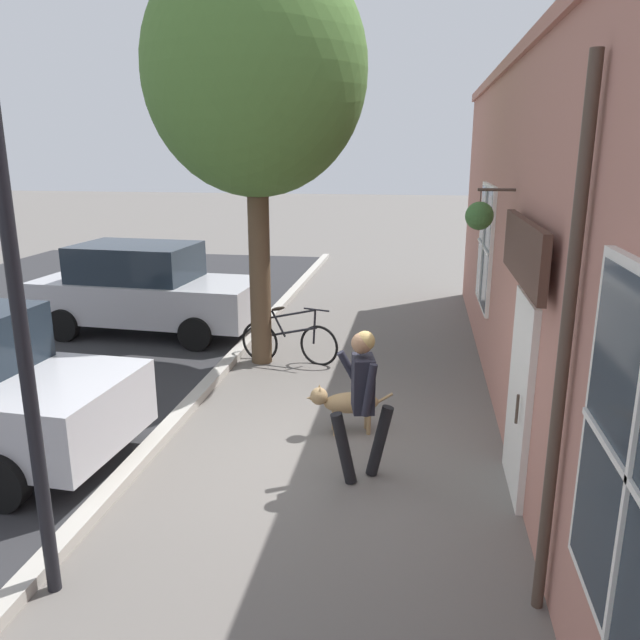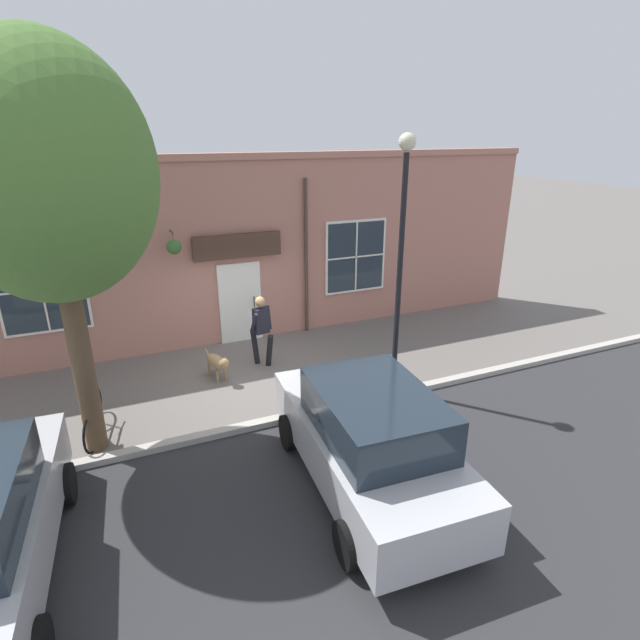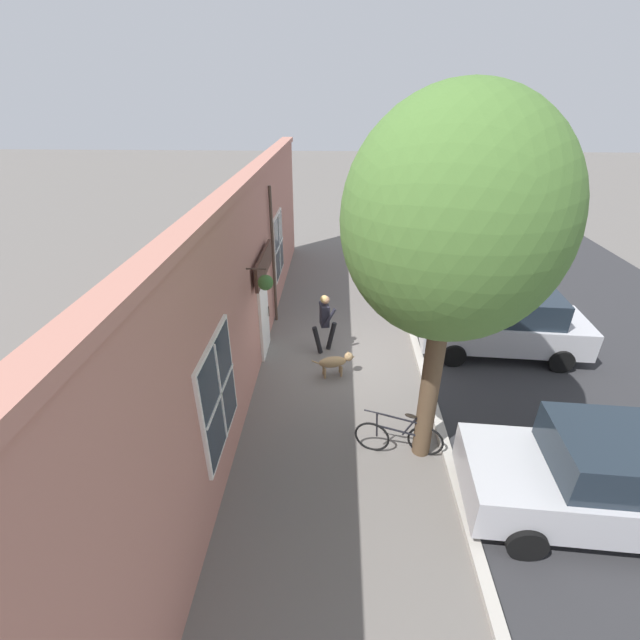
{
  "view_description": "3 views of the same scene",
  "coord_description": "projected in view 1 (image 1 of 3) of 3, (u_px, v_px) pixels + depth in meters",
  "views": [
    {
      "loc": [
        -1.08,
        6.58,
        3.49
      ],
      "look_at": [
        0.09,
        -0.7,
        1.48
      ],
      "focal_mm": 35.0,
      "sensor_mm": 36.0,
      "label": 1
    },
    {
      "loc": [
        9.85,
        -2.56,
        5.23
      ],
      "look_at": [
        0.12,
        1.62,
        1.18
      ],
      "focal_mm": 28.0,
      "sensor_mm": 36.0,
      "label": 2
    },
    {
      "loc": [
        -0.25,
        -9.62,
        6.37
      ],
      "look_at": [
        -0.66,
        0.18,
        1.1
      ],
      "focal_mm": 24.0,
      "sensor_mm": 36.0,
      "label": 3
    }
  ],
  "objects": [
    {
      "name": "storefront_facade",
      "position": [
        543.0,
        264.0,
        6.37
      ],
      "size": [
        0.95,
        18.0,
        4.72
      ],
      "color": "#B27566",
      "rests_on": "ground_plane"
    },
    {
      "name": "dog_on_leash",
      "position": [
        346.0,
        402.0,
        7.88
      ],
      "size": [
        1.09,
        0.46,
        0.64
      ],
      "color": "#997A51",
      "rests_on": "ground_plane"
    },
    {
      "name": "pedestrian_walking",
      "position": [
        363.0,
        392.0,
        6.6
      ],
      "size": [
        0.69,
        0.55,
        1.69
      ],
      "color": "black",
      "rests_on": "ground_plane"
    },
    {
      "name": "street_lamp",
      "position": [
        0.0,
        170.0,
        4.25
      ],
      "size": [
        0.32,
        0.32,
        5.19
      ],
      "color": "black",
      "rests_on": "ground_plane"
    },
    {
      "name": "ground_plane",
      "position": [
        318.0,
        456.0,
        7.35
      ],
      "size": [
        90.0,
        90.0,
        0.0
      ],
      "primitive_type": "plane",
      "color": "#66605B"
    },
    {
      "name": "leaning_bicycle",
      "position": [
        289.0,
        341.0,
        10.52
      ],
      "size": [
        1.72,
        0.32,
        1.01
      ],
      "color": "black",
      "rests_on": "ground_plane"
    },
    {
      "name": "street_tree_by_curb",
      "position": [
        254.0,
        79.0,
        9.44
      ],
      "size": [
        3.44,
        3.1,
        6.55
      ],
      "color": "brown",
      "rests_on": "ground_plane"
    },
    {
      "name": "parked_car_nearest_curb",
      "position": [
        145.0,
        289.0,
        12.13
      ],
      "size": [
        4.4,
        2.14,
        1.75
      ],
      "color": "#B7B7BC",
      "rests_on": "ground_plane"
    }
  ]
}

